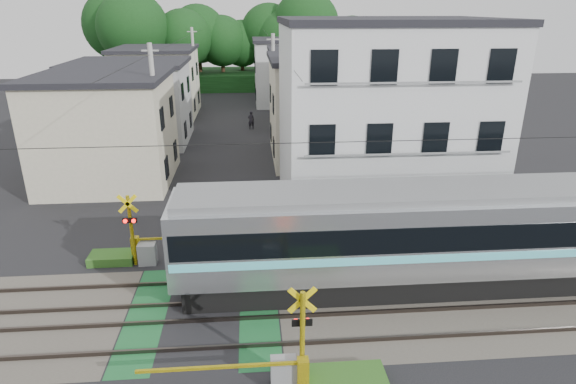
{
  "coord_description": "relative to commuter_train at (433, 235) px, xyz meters",
  "views": [
    {
      "loc": [
        1.78,
        -14.0,
        9.77
      ],
      "look_at": [
        3.31,
        5.0,
        2.41
      ],
      "focal_mm": 30.0,
      "sensor_mm": 36.0,
      "label": 1
    }
  ],
  "objects": [
    {
      "name": "commuter_train",
      "position": [
        0.0,
        0.0,
        0.0
      ],
      "size": [
        18.73,
        2.95,
        3.89
      ],
      "color": "black",
      "rests_on": "ground"
    },
    {
      "name": "crossing_signal_near",
      "position": [
        -5.71,
        -4.85,
        -1.35
      ],
      "size": [
        4.74,
        0.65,
        3.09
      ],
      "color": "yellow",
      "rests_on": "ground"
    },
    {
      "name": "track_bed",
      "position": [
        -8.3,
        -1.2,
        -2.02
      ],
      "size": [
        120.0,
        120.0,
        0.14
      ],
      "color": "#47423A",
      "rests_on": "ground"
    },
    {
      "name": "utility_poles",
      "position": [
        -9.35,
        21.81,
        2.02
      ],
      "size": [
        7.9,
        42.0,
        8.0
      ],
      "color": "#A5A5A0",
      "rests_on": "ground"
    },
    {
      "name": "catenary",
      "position": [
        -2.3,
        -1.17,
        1.64
      ],
      "size": [
        60.0,
        5.04,
        7.0
      ],
      "color": "#2D2D33",
      "rests_on": "ground"
    },
    {
      "name": "apartment_block",
      "position": [
        0.2,
        8.29,
        2.6
      ],
      "size": [
        10.2,
        8.36,
        9.3
      ],
      "color": "silver",
      "rests_on": "ground"
    },
    {
      "name": "pedestrian",
      "position": [
        -6.41,
        25.23,
        -1.29
      ],
      "size": [
        0.61,
        0.45,
        1.54
      ],
      "primitive_type": "imported",
      "rotation": [
        0.0,
        0.0,
        3.3
      ],
      "color": "black",
      "rests_on": "ground"
    },
    {
      "name": "ground",
      "position": [
        -8.3,
        -1.2,
        -2.06
      ],
      "size": [
        120.0,
        120.0,
        0.0
      ],
      "primitive_type": "plane",
      "color": "black"
    },
    {
      "name": "houses_row",
      "position": [
        -8.05,
        24.72,
        1.19
      ],
      "size": [
        22.07,
        31.35,
        6.8
      ],
      "color": "beige",
      "rests_on": "ground"
    },
    {
      "name": "tree_hill",
      "position": [
        -9.29,
        47.21,
        3.72
      ],
      "size": [
        40.0,
        14.02,
        11.86
      ],
      "color": "#133A14",
      "rests_on": "ground"
    },
    {
      "name": "weed_patches",
      "position": [
        -6.54,
        -1.29,
        -1.87
      ],
      "size": [
        10.25,
        8.8,
        0.4
      ],
      "color": "#2D5E1E",
      "rests_on": "ground"
    },
    {
      "name": "crossing_signal_far",
      "position": [
        -10.88,
        2.45,
        -1.35
      ],
      "size": [
        4.74,
        0.65,
        3.09
      ],
      "color": "yellow",
      "rests_on": "ground"
    }
  ]
}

